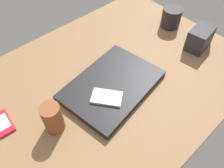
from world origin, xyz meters
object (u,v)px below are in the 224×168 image
at_px(cell_phone_on_desk, 2,123).
at_px(coffee_mug, 171,17).
at_px(pen_cup, 53,118).
at_px(cell_phone_on_laptop, 107,97).
at_px(desk_organizer, 200,38).
at_px(laptop_closed, 112,85).

xyz_separation_m(cell_phone_on_desk, coffee_mug, (0.84, -0.03, 0.04)).
relative_size(cell_phone_on_desk, pen_cup, 0.93).
xyz_separation_m(cell_phone_on_laptop, cell_phone_on_desk, (-0.31, 0.17, -0.02)).
xyz_separation_m(desk_organizer, pen_cup, (-0.68, 0.08, 0.01)).
distance_m(desk_organizer, pen_cup, 0.69).
bearing_deg(cell_phone_on_desk, cell_phone_on_laptop, -28.18).
xyz_separation_m(cell_phone_on_desk, desk_organizer, (0.80, -0.21, 0.04)).
height_order(cell_phone_on_laptop, coffee_mug, coffee_mug).
relative_size(pen_cup, coffee_mug, 0.88).
distance_m(laptop_closed, desk_organizer, 0.44).
height_order(laptop_closed, cell_phone_on_desk, laptop_closed).
bearing_deg(pen_cup, coffee_mug, 7.58).
bearing_deg(cell_phone_on_laptop, cell_phone_on_desk, 151.82).
relative_size(desk_organizer, pen_cup, 1.08).
bearing_deg(pen_cup, desk_organizer, -7.03).
bearing_deg(coffee_mug, desk_organizer, -101.95).
xyz_separation_m(pen_cup, coffee_mug, (0.72, 0.10, -0.01)).
relative_size(desk_organizer, coffee_mug, 0.95).
bearing_deg(cell_phone_on_laptop, pen_cup, 168.12).
bearing_deg(cell_phone_on_laptop, coffee_mug, 14.30).
xyz_separation_m(cell_phone_on_laptop, coffee_mug, (0.53, 0.14, 0.01)).
distance_m(cell_phone_on_desk, coffee_mug, 0.84).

